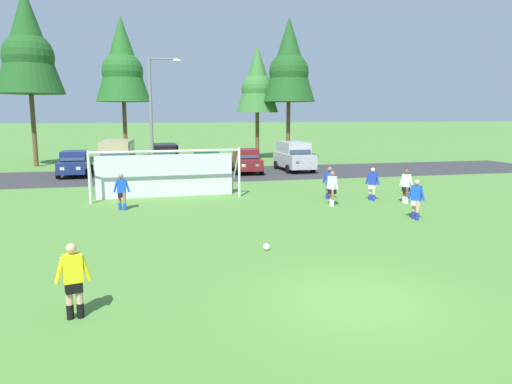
# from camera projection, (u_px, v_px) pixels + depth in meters

# --- Properties ---
(ground_plane) EXTENTS (400.00, 400.00, 0.00)m
(ground_plane) POSITION_uv_depth(u_px,v_px,m) (238.00, 194.00, 25.39)
(ground_plane) COLOR #518438
(parking_lot_strip) EXTENTS (52.00, 8.40, 0.01)m
(parking_lot_strip) POSITION_uv_depth(u_px,v_px,m) (215.00, 174.00, 33.86)
(parking_lot_strip) COLOR #333335
(parking_lot_strip) RESTS_ON ground
(soccer_ball) EXTENTS (0.22, 0.22, 0.22)m
(soccer_ball) POSITION_uv_depth(u_px,v_px,m) (266.00, 247.00, 14.99)
(soccer_ball) COLOR white
(soccer_ball) RESTS_ON ground
(soccer_goal) EXTENTS (7.49, 2.22, 2.57)m
(soccer_goal) POSITION_uv_depth(u_px,v_px,m) (166.00, 173.00, 24.21)
(soccer_goal) COLOR white
(soccer_goal) RESTS_ON ground
(referee) EXTENTS (0.75, 0.33, 1.64)m
(referee) POSITION_uv_depth(u_px,v_px,m) (73.00, 281.00, 9.90)
(referee) COLOR tan
(referee) RESTS_ON ground
(player_striker_near) EXTENTS (0.74, 0.29, 1.64)m
(player_striker_near) POSITION_uv_depth(u_px,v_px,m) (122.00, 192.00, 21.12)
(player_striker_near) COLOR #936B4C
(player_striker_near) RESTS_ON ground
(player_midfield_center) EXTENTS (0.65, 0.50, 1.64)m
(player_midfield_center) POSITION_uv_depth(u_px,v_px,m) (329.00, 183.00, 23.78)
(player_midfield_center) COLOR #936B4C
(player_midfield_center) RESTS_ON ground
(player_defender_far) EXTENTS (0.42, 0.70, 1.64)m
(player_defender_far) POSITION_uv_depth(u_px,v_px,m) (332.00, 189.00, 22.07)
(player_defender_far) COLOR #936B4C
(player_defender_far) RESTS_ON ground
(player_winger_left) EXTENTS (0.52, 0.64, 1.64)m
(player_winger_left) POSITION_uv_depth(u_px,v_px,m) (416.00, 200.00, 19.24)
(player_winger_left) COLOR tan
(player_winger_left) RESTS_ON ground
(player_winger_right) EXTENTS (0.59, 0.57, 1.64)m
(player_winger_right) POSITION_uv_depth(u_px,v_px,m) (372.00, 184.00, 23.43)
(player_winger_right) COLOR beige
(player_winger_right) RESTS_ON ground
(player_trailing_back) EXTENTS (0.48, 0.67, 1.64)m
(player_trailing_back) POSITION_uv_depth(u_px,v_px,m) (406.00, 186.00, 22.75)
(player_trailing_back) COLOR brown
(player_trailing_back) RESTS_ON ground
(parked_car_slot_far_left) EXTENTS (2.06, 4.21, 1.72)m
(parked_car_slot_far_left) POSITION_uv_depth(u_px,v_px,m) (75.00, 163.00, 32.73)
(parked_car_slot_far_left) COLOR navy
(parked_car_slot_far_left) RESTS_ON ground
(parked_car_slot_left) EXTENTS (2.44, 4.92, 2.52)m
(parked_car_slot_left) POSITION_uv_depth(u_px,v_px,m) (118.00, 158.00, 31.30)
(parked_car_slot_left) COLOR tan
(parked_car_slot_left) RESTS_ON ground
(parked_car_slot_center_left) EXTENTS (2.19, 4.63, 2.16)m
(parked_car_slot_center_left) POSITION_uv_depth(u_px,v_px,m) (164.00, 159.00, 33.12)
(parked_car_slot_center_left) COLOR black
(parked_car_slot_center_left) RESTS_ON ground
(parked_car_slot_center) EXTENTS (2.20, 4.28, 1.72)m
(parked_car_slot_center) POSITION_uv_depth(u_px,v_px,m) (206.00, 163.00, 33.14)
(parked_car_slot_center) COLOR #194C2D
(parked_car_slot_center) RESTS_ON ground
(parked_car_slot_center_right) EXTENTS (2.21, 4.29, 1.72)m
(parked_car_slot_center_right) POSITION_uv_depth(u_px,v_px,m) (246.00, 161.00, 34.54)
(parked_car_slot_center_right) COLOR maroon
(parked_car_slot_center_right) RESTS_ON ground
(parked_car_slot_right) EXTENTS (2.27, 4.67, 2.16)m
(parked_car_slot_right) POSITION_uv_depth(u_px,v_px,m) (294.00, 156.00, 35.66)
(parked_car_slot_right) COLOR #B2B2BC
(parked_car_slot_right) RESTS_ON ground
(tree_left_edge) EXTENTS (5.24, 5.24, 13.96)m
(tree_left_edge) POSITION_uv_depth(u_px,v_px,m) (27.00, 45.00, 37.23)
(tree_left_edge) COLOR brown
(tree_left_edge) RESTS_ON ground
(tree_mid_left) EXTENTS (4.77, 4.77, 12.71)m
(tree_mid_left) POSITION_uv_depth(u_px,v_px,m) (122.00, 62.00, 41.75)
(tree_mid_left) COLOR brown
(tree_mid_left) RESTS_ON ground
(tree_center_back) EXTENTS (3.92, 3.92, 10.47)m
(tree_center_back) POSITION_uv_depth(u_px,v_px,m) (257.00, 81.00, 43.80)
(tree_center_back) COLOR brown
(tree_center_back) RESTS_ON ground
(tree_mid_right) EXTENTS (4.79, 4.79, 12.76)m
(tree_mid_right) POSITION_uv_depth(u_px,v_px,m) (289.00, 63.00, 42.71)
(tree_mid_right) COLOR brown
(tree_mid_right) RESTS_ON ground
(street_lamp) EXTENTS (2.00, 0.32, 7.52)m
(street_lamp) POSITION_uv_depth(u_px,v_px,m) (154.00, 120.00, 28.09)
(street_lamp) COLOR slate
(street_lamp) RESTS_ON ground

